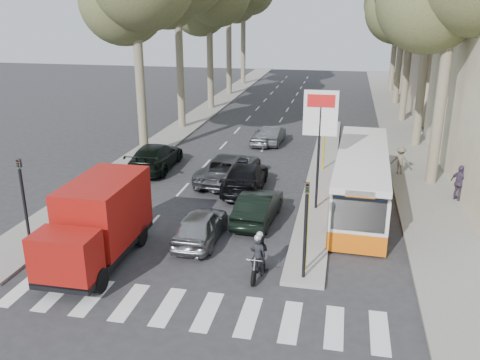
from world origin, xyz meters
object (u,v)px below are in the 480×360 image
Objects in this scene: red_truck at (98,221)px; city_bus at (361,178)px; dark_hatchback at (258,207)px; motorcycle at (259,255)px; silver_hatchback at (200,226)px.

red_truck is 0.54× the size of city_bus.
dark_hatchback is 4.64m from motorcycle.
city_bus is (4.39, 2.62, 0.75)m from dark_hatchback.
red_truck is (-3.16, -2.36, 0.92)m from silver_hatchback.
red_truck is at bearing 47.17° from dark_hatchback.
dark_hatchback reaches higher than silver_hatchback.
silver_hatchback is 0.38× the size of city_bus.
silver_hatchback is 2.08× the size of motorcycle.
silver_hatchback is 4.05m from red_truck.
dark_hatchback is 0.74× the size of red_truck.
city_bus is (6.33, 5.07, 0.77)m from silver_hatchback.
red_truck reaches higher than dark_hatchback.
city_bus is (9.49, 7.43, -0.15)m from red_truck.
motorcycle is at bearing 2.06° from red_truck.
dark_hatchback is at bearing 43.09° from red_truck.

